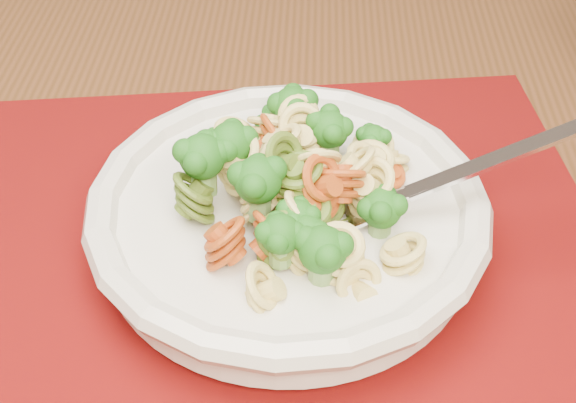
{
  "coord_description": "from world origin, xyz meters",
  "views": [
    {
      "loc": [
        -0.08,
        0.11,
        1.1
      ],
      "look_at": [
        -0.1,
        0.47,
        0.78
      ],
      "focal_mm": 50.0,
      "sensor_mm": 36.0,
      "label": 1
    }
  ],
  "objects": [
    {
      "name": "dining_table",
      "position": [
        -0.09,
        0.61,
        0.65
      ],
      "size": [
        1.49,
        0.97,
        0.74
      ],
      "rotation": [
        0.0,
        0.0,
        0.02
      ],
      "color": "#522E17",
      "rests_on": "ground"
    },
    {
      "name": "placemat",
      "position": [
        -0.11,
        0.48,
        0.74
      ],
      "size": [
        0.47,
        0.39,
        0.0
      ],
      "primitive_type": "cube",
      "rotation": [
        0.0,
        0.0,
        0.14
      ],
      "color": "#620B04",
      "rests_on": "dining_table"
    },
    {
      "name": "pasta_bowl",
      "position": [
        -0.1,
        0.47,
        0.77
      ],
      "size": [
        0.25,
        0.25,
        0.05
      ],
      "color": "beige",
      "rests_on": "placemat"
    },
    {
      "name": "pasta_broccoli_heap",
      "position": [
        -0.1,
        0.47,
        0.79
      ],
      "size": [
        0.21,
        0.21,
        0.06
      ],
      "primitive_type": null,
      "color": "tan",
      "rests_on": "pasta_bowl"
    },
    {
      "name": "fork",
      "position": [
        -0.05,
        0.46,
        0.79
      ],
      "size": [
        0.18,
        0.07,
        0.08
      ],
      "primitive_type": null,
      "rotation": [
        0.0,
        -0.35,
        0.23
      ],
      "color": "silver",
      "rests_on": "pasta_bowl"
    }
  ]
}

